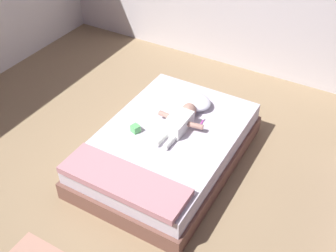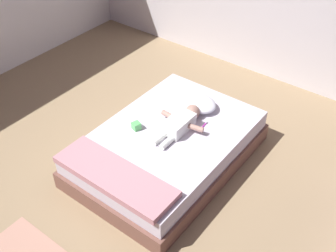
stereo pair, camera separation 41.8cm
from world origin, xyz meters
name	(u,v)px [view 1 (the left image)]	position (x,y,z in m)	size (l,w,h in m)	color
ground_plane	(129,203)	(0.00, 0.00, 0.00)	(8.00, 8.00, 0.00)	#967C5A
bed	(168,148)	(0.04, 0.71, 0.19)	(1.36, 2.00, 0.40)	brown
pillow	(190,100)	(0.00, 1.26, 0.46)	(0.50, 0.35, 0.13)	white
baby	(180,121)	(0.09, 0.87, 0.47)	(0.52, 0.69, 0.16)	white
toothbrush	(201,123)	(0.27, 1.02, 0.40)	(0.03, 0.17, 0.02)	#AC2F99
blanket	(124,181)	(0.04, -0.09, 0.43)	(1.23, 0.40, 0.07)	#BE808A
toy_block	(135,129)	(-0.27, 0.57, 0.44)	(0.10, 0.10, 0.08)	#60CA6B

